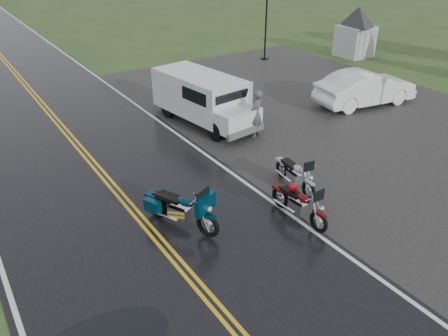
% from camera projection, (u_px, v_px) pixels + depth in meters
% --- Properties ---
extents(ground, '(120.00, 120.00, 0.00)m').
position_uv_depth(ground, '(177.00, 262.00, 11.21)').
color(ground, '#2D471E').
rests_on(ground, ground).
extents(road, '(8.00, 100.00, 0.04)m').
position_uv_depth(road, '(65.00, 131.00, 18.52)').
color(road, black).
rests_on(road, ground).
extents(parking_pad, '(14.00, 24.00, 0.03)m').
position_uv_depth(parking_pad, '(335.00, 114.00, 20.22)').
color(parking_pad, black).
rests_on(parking_pad, ground).
extents(visitor_center, '(16.00, 10.00, 4.80)m').
position_uv_depth(visitor_center, '(358.00, 19.00, 28.59)').
color(visitor_center, '#A8AAAD').
rests_on(visitor_center, ground).
extents(motorcycle_red, '(0.86, 2.20, 1.28)m').
position_uv_depth(motorcycle_red, '(320.00, 214.00, 11.97)').
color(motorcycle_red, '#580A0D').
rests_on(motorcycle_red, ground).
extents(motorcycle_teal, '(1.83, 2.64, 1.47)m').
position_uv_depth(motorcycle_teal, '(207.00, 216.00, 11.73)').
color(motorcycle_teal, '#05293B').
rests_on(motorcycle_teal, ground).
extents(motorcycle_silver, '(1.07, 2.21, 1.25)m').
position_uv_depth(motorcycle_silver, '(309.00, 183.00, 13.48)').
color(motorcycle_silver, '#A4A6AC').
rests_on(motorcycle_silver, ground).
extents(van_white, '(2.75, 5.72, 2.16)m').
position_uv_depth(van_white, '(216.00, 116.00, 17.20)').
color(van_white, silver).
rests_on(van_white, ground).
extents(person_at_van, '(0.85, 0.75, 1.97)m').
position_uv_depth(person_at_van, '(256.00, 114.00, 17.58)').
color(person_at_van, '#494A4E').
rests_on(person_at_van, ground).
extents(sedan_white, '(5.21, 2.53, 1.64)m').
position_uv_depth(sedan_white, '(365.00, 89.00, 20.99)').
color(sedan_white, white).
rests_on(sedan_white, ground).
extents(lamp_post_far_right, '(0.39, 0.39, 4.54)m').
position_uv_depth(lamp_post_far_right, '(266.00, 24.00, 27.84)').
color(lamp_post_far_right, black).
rests_on(lamp_post_far_right, ground).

